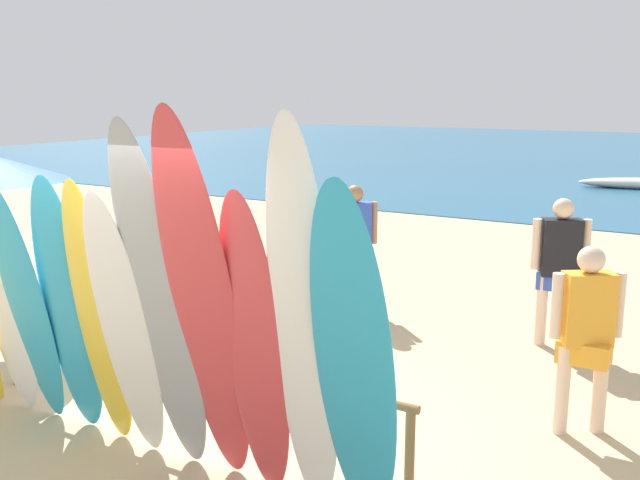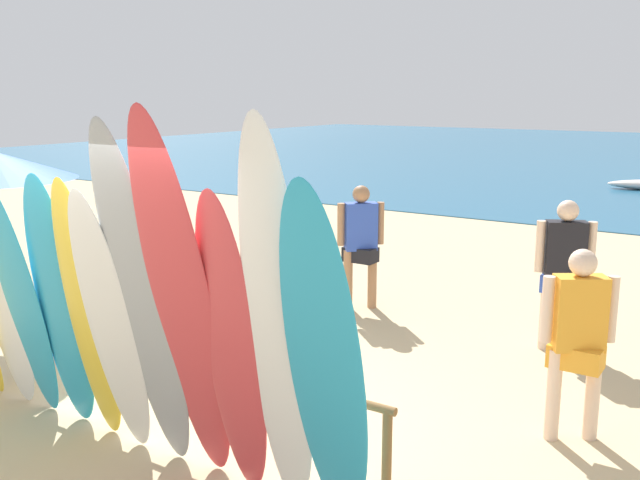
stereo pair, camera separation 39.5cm
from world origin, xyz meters
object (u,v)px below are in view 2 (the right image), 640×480
Objects in this scene: beachgoer_strolling at (361,238)px; beach_chair_red at (106,255)px; surfboard_white_5 at (111,326)px; surfboard_yellow_4 at (88,312)px; surfboard_teal_2 at (22,302)px; beachgoer_midbeach at (564,265)px; surfboard_grey_6 at (142,303)px; surfboard_red_8 at (232,349)px; surfboard_teal_3 at (60,303)px; surfboard_red_7 at (183,306)px; beach_chair_blue at (143,269)px; surfboard_teal_10 at (325,364)px; beachgoer_by_water at (578,332)px; surfboard_rack at (166,362)px; surfboard_white_9 at (277,325)px.

beachgoer_strolling is 1.97× the size of beach_chair_red.
surfboard_white_5 is at bearing -49.72° from beach_chair_red.
surfboard_white_5 is at bearing -14.46° from surfboard_yellow_4.
surfboard_teal_2 is 1.28× the size of beachgoer_midbeach.
surfboard_white_5 is 0.46m from surfboard_grey_6.
surfboard_grey_6 is 1.21× the size of surfboard_red_8.
surfboard_teal_3 is 0.79× the size of surfboard_red_7.
beachgoer_midbeach is 5.54m from beach_chair_blue.
surfboard_grey_6 is 3.37× the size of beach_chair_blue.
beachgoer_by_water is at bearing 66.28° from surfboard_teal_10.
surfboard_teal_10 is (1.93, -0.54, 0.58)m from surfboard_rack.
surfboard_teal_3 reaches higher than beachgoer_midbeach.
beachgoer_midbeach reaches higher than beach_chair_red.
surfboard_grey_6 is 4.65m from beachgoer_strolling.
beach_chair_red is at bearing 144.75° from surfboard_rack.
beachgoer_midbeach reaches higher than surfboard_rack.
beach_chair_red is at bearing 143.23° from surfboard_grey_6.
surfboard_yellow_4 is (-0.37, -0.46, 0.50)m from surfboard_rack.
surfboard_yellow_4 is 1.95m from surfboard_white_9.
surfboard_yellow_4 is 1.00× the size of surfboard_white_5.
surfboard_yellow_4 is 1.36× the size of beachgoer_strolling.
beachgoer_by_water is (1.35, 2.26, -0.44)m from surfboard_white_9.
beachgoer_midbeach is (3.44, 4.33, -0.09)m from surfboard_teal_2.
surfboard_rack is 4.00m from beachgoer_strolling.
surfboard_teal_10 is at bearing -1.67° from surfboard_red_7.
surfboard_red_8 reaches higher than surfboard_rack.
beachgoer_strolling is 3.07m from beach_chair_blue.
surfboard_teal_3 is 4.26m from beachgoer_by_water.
beach_chair_red is at bearing 144.72° from surfboard_white_9.
surfboard_red_8 is (1.16, -0.51, 0.51)m from surfboard_rack.
beach_chair_red is (-3.89, 3.47, -0.68)m from surfboard_yellow_4.
surfboard_teal_2 is at bearing -157.74° from surfboard_rack.
surfboard_red_8 is at bearing 9.63° from surfboard_red_7.
beach_chair_red is at bearing -29.41° from beachgoer_strolling.
surfboard_rack is at bearing 163.84° from surfboard_teal_10.
surfboard_teal_3 is at bearing 42.14° from beachgoer_strolling.
surfboard_red_8 reaches higher than beachgoer_midbeach.
beachgoer_strolling is (-0.03, 4.43, -0.16)m from surfboard_yellow_4.
surfboard_white_5 reaches higher than beachgoer_by_water.
surfboard_teal_10 reaches higher than surfboard_white_5.
surfboard_teal_3 is at bearing -54.32° from beach_chair_red.
surfboard_red_7 reaches higher than surfboard_red_8.
surfboard_teal_10 is at bearing 1.75° from surfboard_teal_2.
surfboard_rack is 0.78m from surfboard_yellow_4.
surfboard_grey_6 is at bearing 9.24° from beachgoer_by_water.
beach_chair_blue is (-3.95, 3.29, -0.96)m from surfboard_red_7.
beach_chair_blue is (-1.95, 3.17, -0.64)m from surfboard_teal_2.
beachgoer_midbeach is at bearing 58.69° from surfboard_white_5.
surfboard_white_5 is 1.35× the size of beachgoer_strolling.
surfboard_teal_3 is 5.22m from beachgoer_midbeach.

